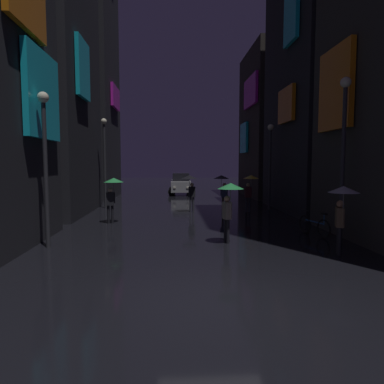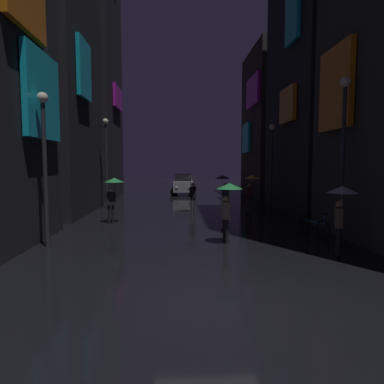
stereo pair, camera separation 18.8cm
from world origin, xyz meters
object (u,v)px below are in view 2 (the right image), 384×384
Objects in this scene: pedestrian_near_crossing_green at (113,188)px; streetlamp_left_far at (106,152)px; streetlamp_right_far at (272,156)px; pedestrian_foreground_left_black at (191,183)px; pedestrian_far_right_clear at (341,201)px; bicycle_parked_at_storefront at (314,226)px; pedestrian_midstreet_centre_green at (228,196)px; streetlamp_right_near at (343,141)px; car_distant at (183,184)px; pedestrian_foreground_right_black at (223,183)px; pedestrian_midstreet_left_yellow at (251,183)px; streetlamp_left_near at (44,150)px.

pedestrian_near_crossing_green is 5.94m from streetlamp_left_far.
pedestrian_foreground_left_black is at bearing -172.10° from streetlamp_right_far.
bicycle_parked_at_storefront is at bearing 82.19° from pedestrian_far_right_clear.
streetlamp_left_far reaches higher than pedestrian_midstreet_centre_green.
streetlamp_right_near is 1.12× the size of streetlamp_right_far.
streetlamp_left_far is (-10.00, 10.00, -0.09)m from streetlamp_right_near.
pedestrian_foreground_left_black is 11.22m from car_distant.
streetlamp_left_far reaches higher than pedestrian_foreground_left_black.
pedestrian_foreground_right_black is 11.60m from car_distant.
streetlamp_right_far is at bearing 16.26° from pedestrian_foreground_right_black.
streetlamp_right_near reaches higher than pedestrian_midstreet_left_yellow.
pedestrian_foreground_left_black and pedestrian_foreground_right_black have the same top height.
pedestrian_far_right_clear is at bearing -29.22° from pedestrian_midstreet_centre_green.
pedestrian_midstreet_centre_green is 11.71m from streetlamp_left_far.
streetlamp_right_near is 10.01m from streetlamp_left_near.
streetlamp_right_near reaches higher than streetlamp_left_near.
pedestrian_foreground_right_black is 3.49m from streetlamp_right_far.
pedestrian_foreground_right_black is (5.62, 3.30, 0.00)m from pedestrian_near_crossing_green.
pedestrian_midstreet_centre_green is 0.42× the size of streetlamp_left_near.
bicycle_parked_at_storefront is at bearing -42.33° from streetlamp_left_far.
pedestrian_midstreet_centre_green and pedestrian_far_right_clear have the same top height.
streetlamp_left_far reaches higher than streetlamp_left_near.
car_distant is 0.73× the size of streetlamp_right_near.
pedestrian_midstreet_centre_green is at bearing -86.62° from car_distant.
car_distant is at bearing 93.38° from pedestrian_midstreet_centre_green.
pedestrian_near_crossing_green is 8.94m from bicycle_parked_at_storefront.
streetlamp_left_far reaches higher than streetlamp_right_far.
pedestrian_foreground_left_black reaches higher than bicycle_parked_at_storefront.
pedestrian_midstreet_centre_green is 1.00× the size of pedestrian_foreground_right_black.
pedestrian_foreground_left_black is at bearing 175.13° from pedestrian_midstreet_left_yellow.
streetlamp_left_far is (-4.97, -9.20, 2.53)m from car_distant.
pedestrian_near_crossing_green is 6.52m from pedestrian_foreground_right_black.
bicycle_parked_at_storefront is at bearing -68.36° from pedestrian_foreground_right_black.
bicycle_parked_at_storefront is (3.51, 1.09, -1.28)m from pedestrian_midstreet_centre_green.
car_distant is (-4.63, 17.95, 0.54)m from bicycle_parked_at_storefront.
pedestrian_far_right_clear is 14.91m from streetlamp_left_far.
pedestrian_midstreet_left_yellow is at bearing -14.85° from streetlamp_left_far.
pedestrian_foreground_left_black is 0.37× the size of streetlamp_right_near.
streetlamp_right_near is at bearing 0.19° from streetlamp_left_near.
streetlamp_left_far is (-7.00, 2.19, 1.79)m from pedestrian_foreground_right_black.
streetlamp_left_near is (-6.09, -0.20, 1.54)m from pedestrian_midstreet_centre_green.
streetlamp_right_near reaches higher than streetlamp_left_far.
pedestrian_foreground_right_black is 0.42× the size of streetlamp_left_near.
pedestrian_midstreet_centre_green is 1.00× the size of pedestrian_midstreet_left_yellow.
pedestrian_far_right_clear is at bearing -116.41° from streetlamp_right_near.
pedestrian_midstreet_left_yellow is 6.67m from bicycle_parked_at_storefront.
pedestrian_near_crossing_green is 4.99m from streetlamp_left_near.
streetlamp_right_near is at bearing 63.59° from pedestrian_far_right_clear.
streetlamp_right_far is at bearing 90.00° from streetlamp_right_near.
pedestrian_near_crossing_green is 0.42× the size of streetlamp_right_far.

